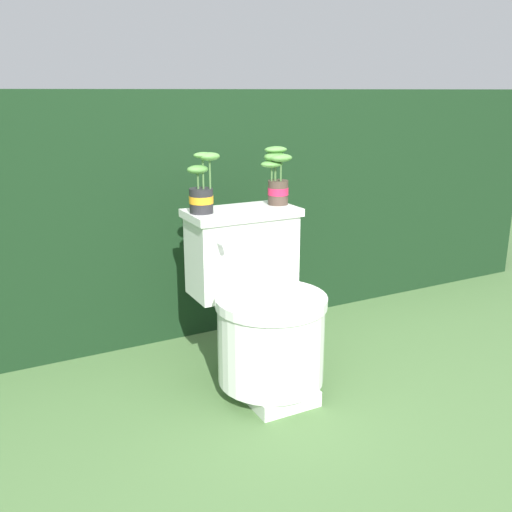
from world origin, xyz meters
TOP-DOWN VIEW (x-y plane):
  - ground_plane at (0.00, 0.00)m, footprint 12.00×12.00m
  - hedge_backdrop at (0.00, 1.06)m, footprint 4.00×0.76m
  - toilet at (-0.07, 0.12)m, footprint 0.43×0.56m
  - potted_plant_left at (-0.23, 0.28)m, footprint 0.12×0.10m
  - potted_plant_midleft at (0.10, 0.30)m, footprint 0.12×0.10m

SIDE VIEW (x-z plane):
  - ground_plane at x=0.00m, z-range 0.00..0.00m
  - toilet at x=-0.07m, z-range -0.03..0.64m
  - hedge_backdrop at x=0.00m, z-range 0.00..1.12m
  - potted_plant_left at x=-0.23m, z-range 0.65..0.87m
  - potted_plant_midleft at x=0.10m, z-range 0.67..0.90m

